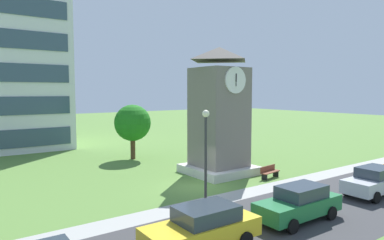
# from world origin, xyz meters

# --- Properties ---
(ground_plane) EXTENTS (160.00, 160.00, 0.00)m
(ground_plane) POSITION_xyz_m (0.00, 0.00, 0.00)
(ground_plane) COLOR #567F38
(street_asphalt) EXTENTS (120.00, 7.20, 0.01)m
(street_asphalt) POSITION_xyz_m (0.00, -7.28, 0.00)
(street_asphalt) COLOR #38383A
(street_asphalt) RESTS_ON ground
(kerb_strip) EXTENTS (120.00, 1.60, 0.01)m
(kerb_strip) POSITION_xyz_m (0.00, -2.88, 0.00)
(kerb_strip) COLOR #9E9E99
(kerb_strip) RESTS_ON ground
(clock_tower) EXTENTS (4.62, 4.62, 9.46)m
(clock_tower) POSITION_xyz_m (3.55, 2.09, 4.20)
(clock_tower) COLOR slate
(clock_tower) RESTS_ON ground
(park_bench) EXTENTS (1.85, 0.75, 0.88)m
(park_bench) POSITION_xyz_m (5.52, -1.18, 0.46)
(park_bench) COLOR brown
(park_bench) RESTS_ON ground
(street_lamp) EXTENTS (0.36, 0.36, 5.28)m
(street_lamp) POSITION_xyz_m (-2.73, -4.36, 3.32)
(street_lamp) COLOR #333338
(street_lamp) RESTS_ON ground
(tree_near_tower) EXTENTS (3.25, 3.25, 5.80)m
(tree_near_tower) POSITION_xyz_m (7.22, 5.18, 4.13)
(tree_near_tower) COLOR #513823
(tree_near_tower) RESTS_ON ground
(tree_streetside) EXTENTS (3.33, 3.33, 5.00)m
(tree_streetside) POSITION_xyz_m (0.74, 11.00, 3.31)
(tree_streetside) COLOR #513823
(tree_streetside) RESTS_ON ground
(parked_car_yellow) EXTENTS (4.78, 2.11, 1.69)m
(parked_car_yellow) POSITION_xyz_m (-5.15, -7.30, 0.86)
(parked_car_yellow) COLOR gold
(parked_car_yellow) RESTS_ON ground
(parked_car_green) EXTENTS (4.64, 1.92, 1.69)m
(parked_car_green) POSITION_xyz_m (0.40, -7.61, 0.86)
(parked_car_green) COLOR #1E6B38
(parked_car_green) RESTS_ON ground
(parked_car_silver) EXTENTS (4.32, 1.98, 1.69)m
(parked_car_silver) POSITION_xyz_m (7.42, -7.63, 0.86)
(parked_car_silver) COLOR silver
(parked_car_silver) RESTS_ON ground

